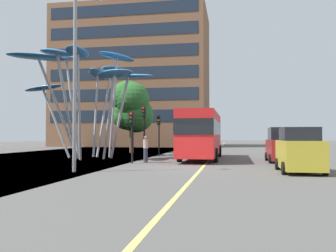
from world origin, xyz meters
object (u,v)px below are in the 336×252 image
at_px(traffic_light_kerb_far, 144,121).
at_px(car_parked_mid, 281,146).
at_px(pedestrian, 146,149).
at_px(car_parked_near, 299,151).
at_px(leaf_sculpture, 87,73).
at_px(red_bus, 201,132).
at_px(traffic_light_island_mid, 159,127).
at_px(traffic_light_kerb_near, 132,126).
at_px(street_lamp, 80,61).

height_order(traffic_light_kerb_far, car_parked_mid, traffic_light_kerb_far).
bearing_deg(pedestrian, car_parked_near, -28.89).
xyz_separation_m(leaf_sculpture, car_parked_near, (14.63, -8.67, -5.80)).
bearing_deg(leaf_sculpture, car_parked_near, -30.65).
height_order(red_bus, leaf_sculpture, leaf_sculpture).
bearing_deg(traffic_light_island_mid, traffic_light_kerb_near, -90.05).
relative_size(traffic_light_island_mid, car_parked_mid, 0.86).
bearing_deg(car_parked_mid, traffic_light_kerb_far, 176.43).
relative_size(traffic_light_kerb_near, car_parked_near, 0.84).
xyz_separation_m(leaf_sculpture, traffic_light_kerb_far, (4.98, -1.16, -3.99)).
xyz_separation_m(traffic_light_kerb_near, pedestrian, (0.70, 0.94, -1.52)).
xyz_separation_m(leaf_sculpture, traffic_light_kerb_near, (5.05, -4.71, -4.43)).
bearing_deg(traffic_light_island_mid, car_parked_mid, -30.98).
height_order(leaf_sculpture, pedestrian, leaf_sculpture).
distance_m(traffic_light_kerb_far, street_lamp, 9.64).
bearing_deg(traffic_light_island_mid, pedestrian, -84.93).
bearing_deg(car_parked_mid, street_lamp, -141.20).
bearing_deg(leaf_sculpture, traffic_light_kerb_far, -13.08).
xyz_separation_m(red_bus, car_parked_mid, (5.57, -1.90, -0.95)).
bearing_deg(red_bus, street_lamp, -116.04).
bearing_deg(traffic_light_kerb_near, pedestrian, 53.28).
bearing_deg(traffic_light_kerb_far, car_parked_mid, -3.57).
xyz_separation_m(red_bus, traffic_light_kerb_near, (-4.09, -4.84, 0.38)).
bearing_deg(car_parked_near, traffic_light_island_mid, 127.01).
distance_m(leaf_sculpture, traffic_light_kerb_far, 6.49).
relative_size(traffic_light_kerb_near, car_parked_mid, 0.80).
bearing_deg(street_lamp, traffic_light_kerb_near, 79.56).
distance_m(traffic_light_island_mid, car_parked_mid, 11.36).
bearing_deg(red_bus, traffic_light_kerb_near, -130.18).
relative_size(traffic_light_island_mid, street_lamp, 0.40).
height_order(traffic_light_island_mid, car_parked_mid, traffic_light_island_mid).
bearing_deg(car_parked_mid, traffic_light_island_mid, 149.02).
bearing_deg(street_lamp, red_bus, 63.96).
bearing_deg(street_lamp, traffic_light_island_mid, 85.82).
xyz_separation_m(traffic_light_island_mid, street_lamp, (-1.05, -14.41, 2.94)).
bearing_deg(leaf_sculpture, pedestrian, -33.25).
bearing_deg(car_parked_near, leaf_sculpture, 149.35).
bearing_deg(car_parked_near, red_bus, 121.95).
distance_m(traffic_light_kerb_far, car_parked_near, 12.36).
bearing_deg(traffic_light_kerb_far, red_bus, 17.32).
xyz_separation_m(leaf_sculpture, pedestrian, (5.75, -3.77, -5.95)).
distance_m(leaf_sculpture, street_lamp, 11.20).
relative_size(car_parked_near, street_lamp, 0.45).
xyz_separation_m(street_lamp, pedestrian, (1.74, 6.61, -4.62)).
bearing_deg(traffic_light_kerb_near, car_parked_near, -22.48).
relative_size(red_bus, street_lamp, 1.23).
relative_size(red_bus, leaf_sculpture, 0.96).
distance_m(car_parked_near, pedestrian, 10.15).
bearing_deg(pedestrian, street_lamp, -104.79).
bearing_deg(car_parked_near, traffic_light_kerb_near, 157.52).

